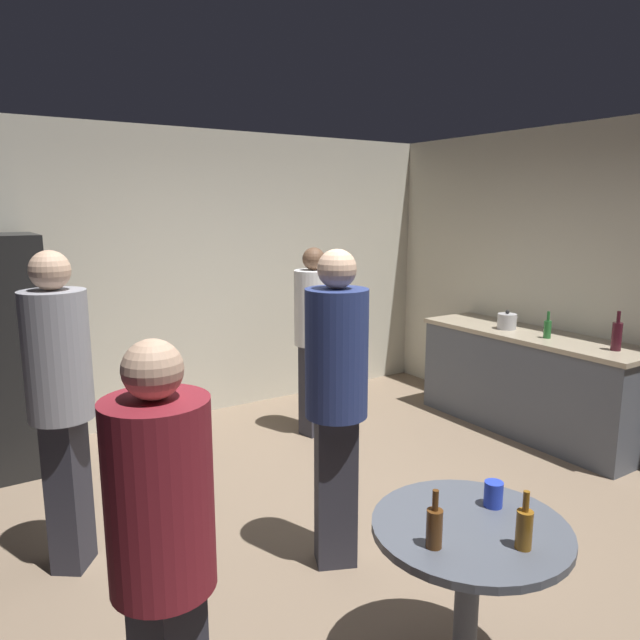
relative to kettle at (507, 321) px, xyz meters
name	(u,v)px	position (x,y,z in m)	size (l,w,h in m)	color
ground_plane	(362,538)	(-2.23, -0.79, -1.02)	(5.20, 5.20, 0.10)	#7A6651
wall_back	(197,276)	(-2.23, 1.84, 0.38)	(5.32, 0.06, 2.70)	beige
wall_side_right	(620,287)	(0.40, -0.79, 0.38)	(0.06, 5.20, 2.70)	beige
kitchen_counter	(529,382)	(0.05, -0.24, -0.52)	(0.64, 2.08, 0.90)	#4C515B
kettle	(507,321)	(0.00, 0.00, 0.00)	(0.24, 0.17, 0.18)	#B2B2B7
wine_bottle_on_counter	(617,335)	(0.05, -1.01, 0.05)	(0.08, 0.08, 0.31)	#3F141E
beer_bottle_on_counter	(547,328)	(-0.02, -0.44, 0.01)	(0.06, 0.06, 0.23)	#26662D
foreground_table	(469,548)	(-2.60, -1.99, -0.34)	(0.80, 0.80, 0.73)	#4C515B
beer_bottle_amber	(524,528)	(-2.56, -2.21, -0.15)	(0.06, 0.06, 0.23)	#8C5919
beer_bottle_brown	(434,527)	(-2.84, -2.02, -0.15)	(0.06, 0.06, 0.23)	#593314
plastic_cup_blue	(493,494)	(-2.41, -1.94, -0.18)	(0.08, 0.08, 0.11)	blue
person_in_white_shirt	(314,327)	(-1.61, 0.74, 0.00)	(0.40, 0.40, 1.66)	#2D2D38
person_in_gray_shirt	(60,388)	(-3.81, -0.19, 0.07)	(0.48, 0.48, 1.78)	#2D2D38
person_in_maroon_shirt	(162,544)	(-3.79, -1.77, -0.03)	(0.43, 0.43, 1.61)	#2D2D38
person_in_navy_shirt	(336,385)	(-2.56, -0.97, 0.08)	(0.45, 0.45, 1.78)	#2D2D38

